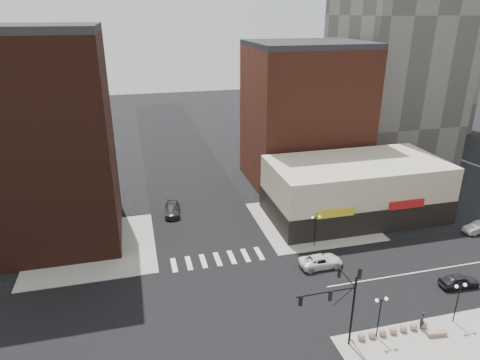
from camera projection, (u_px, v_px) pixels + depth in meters
name	position (u px, v px, depth m)	size (l,w,h in m)	color
ground	(235.00, 302.00, 42.78)	(240.00, 240.00, 0.00)	black
road_ew	(235.00, 302.00, 42.78)	(200.00, 14.00, 0.02)	black
road_ns	(235.00, 302.00, 42.78)	(14.00, 200.00, 0.02)	black
sidewalk_nw	(92.00, 248.00, 52.46)	(15.00, 15.00, 0.12)	gray
sidewalk_ne	(312.00, 221.00, 59.16)	(15.00, 15.00, 0.12)	gray
building_nw	(41.00, 144.00, 50.43)	(16.00, 15.00, 25.00)	#371911
building_ne_midrise	(305.00, 117.00, 69.66)	(18.00, 15.00, 22.00)	#602B1D
building_ne_row	(355.00, 193.00, 59.92)	(24.20, 12.20, 8.00)	beige
traffic_signal	(342.00, 297.00, 35.57)	(5.59, 3.09, 7.77)	black
street_lamp_se_a	(380.00, 307.00, 36.91)	(1.22, 0.32, 4.16)	black
street_lamp_se_b	(459.00, 293.00, 38.76)	(1.22, 0.32, 4.16)	black
street_lamp_ne	(316.00, 223.00, 51.54)	(1.22, 0.32, 4.16)	black
bollard_row	(393.00, 330.00, 38.34)	(6.96, 0.66, 0.66)	gray
white_suv	(321.00, 261.00, 48.51)	(2.30, 5.00, 1.39)	silver
dark_sedan_east	(459.00, 281.00, 44.94)	(1.68, 4.17, 1.42)	black
silver_sedan	(479.00, 228.00, 55.95)	(1.51, 4.34, 1.43)	#A6A6AB
dark_sedan_north	(172.00, 209.00, 61.02)	(2.11, 5.18, 1.50)	black
pedestrian	(422.00, 320.00, 38.79)	(0.66, 0.43, 1.81)	#272429
stone_bench	(436.00, 333.00, 38.16)	(1.88, 0.77, 0.43)	gray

